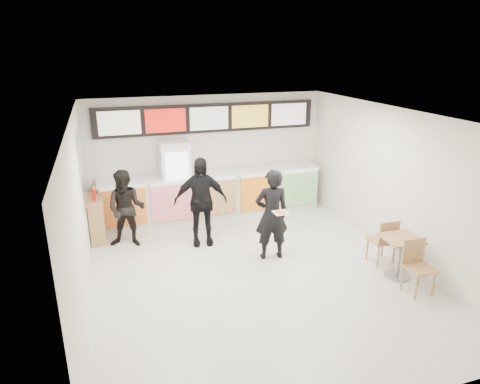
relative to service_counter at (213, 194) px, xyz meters
name	(u,v)px	position (x,y,z in m)	size (l,w,h in m)	color
floor	(255,273)	(0.00, -3.09, -0.57)	(7.00, 7.00, 0.00)	beige
ceiling	(257,116)	(0.00, -3.09, 2.43)	(7.00, 7.00, 0.00)	white
wall_back	(209,155)	(0.00, 0.41, 0.93)	(6.00, 6.00, 0.00)	silver
wall_left	(80,219)	(-3.00, -3.09, 0.93)	(7.00, 7.00, 0.00)	silver
wall_right	(396,184)	(3.00, -3.09, 0.93)	(7.00, 7.00, 0.00)	silver
service_counter	(213,194)	(0.00, 0.00, 0.00)	(5.56, 0.77, 1.14)	silver
menu_board	(209,118)	(0.00, 0.32, 1.88)	(5.50, 0.14, 0.70)	black
drinks_fridge	(176,181)	(-0.93, 0.02, 0.43)	(0.70, 0.67, 2.00)	white
mirror_panel	(82,165)	(-2.99, -0.64, 1.18)	(0.01, 2.00, 1.50)	#B2B7BF
customer_main	(272,215)	(0.53, -2.57, 0.36)	(0.68, 0.45, 1.87)	black
customer_left	(126,209)	(-2.19, -1.10, 0.27)	(0.82, 0.64, 1.69)	black
customer_mid	(201,202)	(-0.66, -1.49, 0.40)	(1.14, 0.47, 1.95)	black
pizza_slice	(281,212)	(0.53, -3.02, 0.58)	(0.36, 0.36, 0.02)	beige
cafe_table	(400,250)	(2.50, -4.04, -0.02)	(0.68, 1.65, 0.95)	#A26E4A
condiment_ledge	(97,218)	(-2.82, -0.58, -0.07)	(0.36, 0.89, 1.18)	#A26E4A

